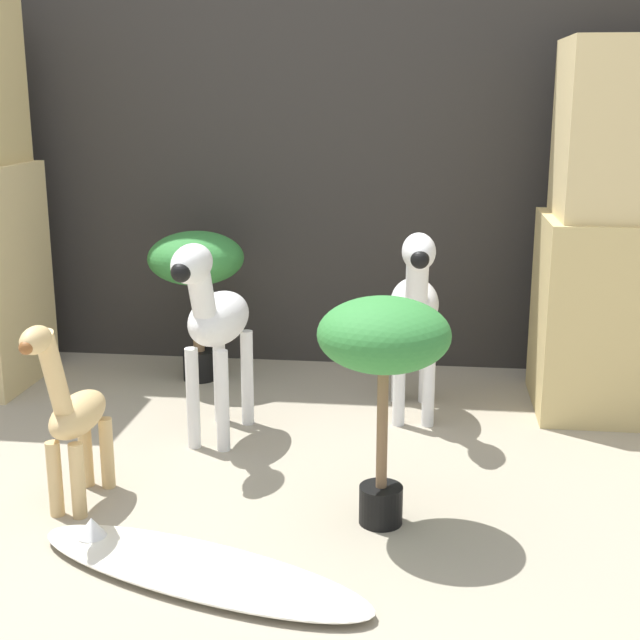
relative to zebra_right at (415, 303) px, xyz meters
The scene contains 8 objects.
ground_plane 1.19m from the zebra_right, 118.09° to the right, with size 14.00×14.00×0.00m, color #9E937F.
wall_back 1.09m from the zebra_right, 128.25° to the left, with size 6.40×0.08×2.20m.
zebra_right is the anchor object (origin of this frame).
zebra_left 0.70m from the zebra_right, 155.57° to the right, with size 0.21×0.50×0.68m.
giraffe_figurine 1.22m from the zebra_right, 138.36° to the right, with size 0.13×0.40×0.56m.
potted_palm_front 0.92m from the zebra_right, 158.77° to the left, with size 0.37×0.37×0.60m.
potted_palm_back 0.81m from the zebra_right, 94.69° to the right, with size 0.34×0.34×0.62m.
surfboard 1.29m from the zebra_right, 113.35° to the right, with size 0.93×0.52×0.09m.
Camera 1 is at (0.56, -2.00, 1.13)m, focal length 50.00 mm.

